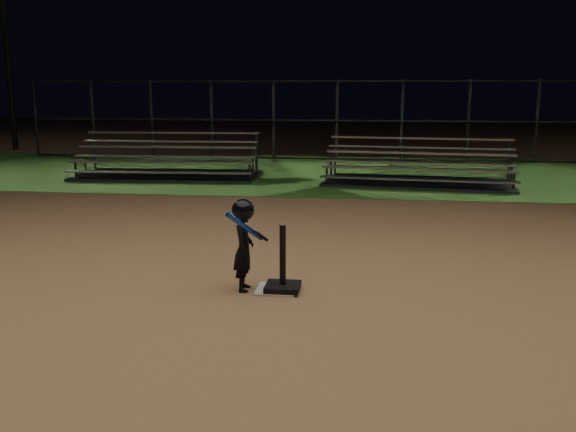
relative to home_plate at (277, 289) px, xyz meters
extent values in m
plane|color=#966A43|center=(0.00, 0.00, -0.01)|extent=(80.00, 80.00, 0.00)
cube|color=#26541B|center=(0.00, 10.00, -0.01)|extent=(60.00, 8.00, 0.01)
cube|color=beige|center=(0.00, 0.00, 0.00)|extent=(0.45, 0.45, 0.02)
cube|color=black|center=(0.07, -0.03, 0.04)|extent=(0.38, 0.38, 0.06)
cylinder|color=black|center=(0.07, -0.03, 0.41)|extent=(0.07, 0.07, 0.68)
imported|color=black|center=(-0.37, -0.03, 0.45)|extent=(0.25, 0.36, 0.93)
sphere|color=black|center=(-0.37, -0.03, 0.90)|extent=(0.25, 0.25, 0.25)
cylinder|color=blue|center=(-0.32, -0.18, 0.75)|extent=(0.35, 0.46, 0.39)
cylinder|color=black|center=(-0.16, -0.06, 0.62)|extent=(0.14, 0.17, 0.14)
cube|color=#A5A4A9|center=(-4.04, 8.06, 0.44)|extent=(4.56, 0.47, 0.05)
cube|color=#A5A4A9|center=(-4.03, 7.74, 0.24)|extent=(4.56, 0.47, 0.03)
cube|color=#A5A4A9|center=(-4.07, 8.69, 0.76)|extent=(4.56, 0.47, 0.05)
cube|color=#A5A4A9|center=(-4.06, 8.37, 0.56)|extent=(4.56, 0.47, 0.03)
cube|color=#A5A4A9|center=(-4.10, 9.32, 1.08)|extent=(4.56, 0.47, 0.05)
cube|color=#A5A4A9|center=(-4.08, 9.00, 0.88)|extent=(4.56, 0.47, 0.03)
cube|color=#38383D|center=(-4.07, 8.69, 0.02)|extent=(4.65, 2.42, 0.07)
cube|color=#B9B9BE|center=(2.11, 7.67, 0.42)|extent=(4.35, 0.73, 0.04)
cube|color=#B9B9BE|center=(2.08, 7.37, 0.23)|extent=(4.35, 0.73, 0.03)
cube|color=#B9B9BE|center=(2.18, 8.26, 0.73)|extent=(4.35, 0.73, 0.04)
cube|color=#B9B9BE|center=(2.14, 7.96, 0.53)|extent=(4.35, 0.73, 0.03)
cube|color=#B9B9BE|center=(2.24, 8.86, 1.03)|extent=(4.35, 0.73, 0.04)
cube|color=#B9B9BE|center=(2.21, 8.56, 0.84)|extent=(4.35, 0.73, 0.03)
cube|color=#38383D|center=(2.18, 8.26, 0.02)|extent=(4.55, 2.58, 0.07)
cube|color=#38383D|center=(0.00, 13.00, 0.04)|extent=(20.00, 0.05, 0.05)
cube|color=#38383D|center=(0.00, 13.00, 1.24)|extent=(20.00, 0.05, 0.05)
cube|color=#38383D|center=(0.00, 13.00, 2.44)|extent=(20.00, 0.05, 0.05)
cylinder|color=#38383D|center=(-10.00, 13.00, 1.24)|extent=(0.08, 0.08, 2.50)
cylinder|color=#38383D|center=(-5.00, 13.00, 1.24)|extent=(0.08, 0.08, 2.50)
cylinder|color=#38383D|center=(0.00, 13.00, 1.24)|extent=(0.08, 0.08, 2.50)
cylinder|color=#38383D|center=(5.00, 13.00, 1.24)|extent=(0.08, 0.08, 2.50)
cylinder|color=#2D2D30|center=(-12.00, 15.00, 3.99)|extent=(0.20, 0.20, 8.00)
camera|label=1|loc=(0.97, -6.58, 2.21)|focal=38.69mm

